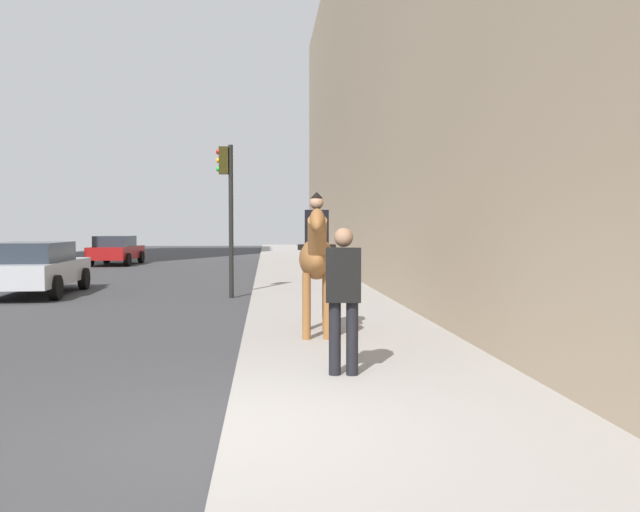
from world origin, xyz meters
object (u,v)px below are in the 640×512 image
car_near_lane (116,250)px  traffic_light_near_curb (228,196)px  mounted_horse_near (317,256)px  pedestrian_greeting (344,291)px  car_mid_lane (34,267)px

car_near_lane → traffic_light_near_curb: 16.73m
mounted_horse_near → car_near_lane: bearing=-155.3°
mounted_horse_near → pedestrian_greeting: mounted_horse_near is taller
pedestrian_greeting → traffic_light_near_curb: (9.25, 1.87, 1.55)m
car_mid_lane → traffic_light_near_curb: bearing=-104.3°
mounted_horse_near → pedestrian_greeting: size_ratio=1.34×
pedestrian_greeting → car_near_lane: (24.60, 8.27, -0.34)m
mounted_horse_near → car_mid_lane: 10.46m
car_mid_lane → traffic_light_near_curb: 5.73m
mounted_horse_near → car_near_lane: mounted_horse_near is taller
traffic_light_near_curb → pedestrian_greeting: bearing=-168.6°
mounted_horse_near → car_near_lane: 23.37m
mounted_horse_near → car_mid_lane: size_ratio=0.49×
mounted_horse_near → car_mid_lane: (7.69, 7.07, -0.61)m
car_near_lane → pedestrian_greeting: bearing=-158.7°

